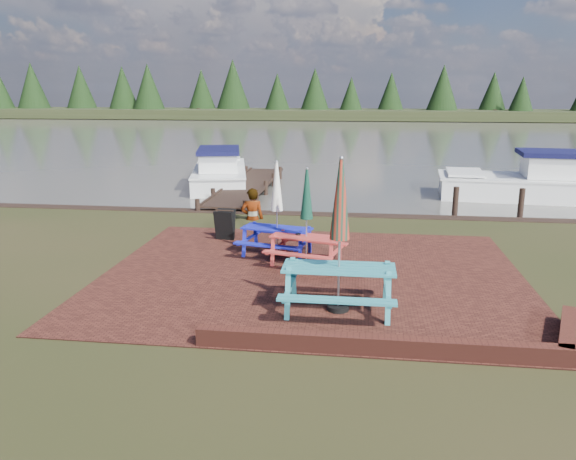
# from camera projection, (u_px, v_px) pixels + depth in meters

# --- Properties ---
(ground) EXTENTS (120.00, 120.00, 0.00)m
(ground) POSITION_uv_depth(u_px,v_px,m) (308.00, 291.00, 11.18)
(ground) COLOR black
(ground) RESTS_ON ground
(paving) EXTENTS (9.00, 7.50, 0.02)m
(paving) POSITION_uv_depth(u_px,v_px,m) (312.00, 275.00, 12.14)
(paving) COLOR #381711
(paving) RESTS_ON ground
(brick_wall) EXTENTS (6.21, 1.79, 0.30)m
(brick_wall) POSITION_uv_depth(u_px,v_px,m) (433.00, 343.00, 8.56)
(brick_wall) COLOR #4C1E16
(brick_wall) RESTS_ON ground
(water) EXTENTS (120.00, 60.00, 0.02)m
(water) POSITION_uv_depth(u_px,v_px,m) (349.00, 136.00, 46.75)
(water) COLOR #47443D
(water) RESTS_ON ground
(far_treeline) EXTENTS (120.00, 10.00, 8.10)m
(far_treeline) POSITION_uv_depth(u_px,v_px,m) (355.00, 93.00, 73.81)
(far_treeline) COLOR black
(far_treeline) RESTS_ON ground
(picnic_table_teal) EXTENTS (2.00, 1.78, 2.78)m
(picnic_table_teal) POSITION_uv_depth(u_px,v_px,m) (339.00, 260.00, 9.95)
(picnic_table_teal) COLOR teal
(picnic_table_teal) RESTS_ON ground
(picnic_table_red) EXTENTS (1.89, 1.76, 2.21)m
(picnic_table_red) POSITION_uv_depth(u_px,v_px,m) (306.00, 232.00, 12.67)
(picnic_table_red) COLOR #BF3631
(picnic_table_red) RESTS_ON ground
(picnic_table_blue) EXTENTS (1.92, 1.79, 2.27)m
(picnic_table_blue) POSITION_uv_depth(u_px,v_px,m) (277.00, 223.00, 13.37)
(picnic_table_blue) COLOR #171CAE
(picnic_table_blue) RESTS_ON ground
(chalkboard) EXTENTS (0.52, 0.53, 0.81)m
(chalkboard) POSITION_uv_depth(u_px,v_px,m) (225.00, 225.00, 14.84)
(chalkboard) COLOR black
(chalkboard) RESTS_ON ground
(jetty) EXTENTS (1.76, 9.08, 1.00)m
(jetty) POSITION_uv_depth(u_px,v_px,m) (247.00, 186.00, 22.43)
(jetty) COLOR black
(jetty) RESTS_ON ground
(boat_jetty) EXTENTS (3.49, 6.64, 1.83)m
(boat_jetty) POSITION_uv_depth(u_px,v_px,m) (220.00, 173.00, 24.19)
(boat_jetty) COLOR white
(boat_jetty) RESTS_ON ground
(boat_near) EXTENTS (7.68, 3.25, 2.02)m
(boat_near) POSITION_uv_depth(u_px,v_px,m) (546.00, 184.00, 21.17)
(boat_near) COLOR white
(boat_near) RESTS_ON ground
(person) EXTENTS (0.78, 0.60, 1.92)m
(person) POSITION_uv_depth(u_px,v_px,m) (252.00, 189.00, 17.01)
(person) COLOR gray
(person) RESTS_ON ground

